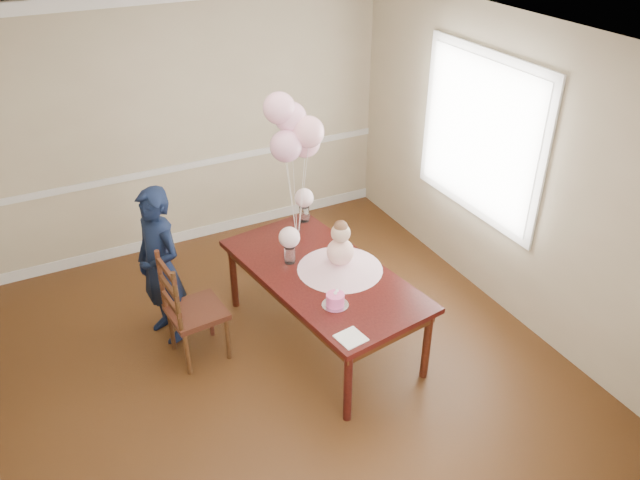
{
  "coord_description": "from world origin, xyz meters",
  "views": [
    {
      "loc": [
        -1.53,
        -3.63,
        3.7
      ],
      "look_at": [
        0.45,
        0.26,
        1.05
      ],
      "focal_mm": 35.0,
      "sensor_mm": 36.0,
      "label": 1
    }
  ],
  "objects_px": {
    "birthday_cake": "(335,299)",
    "woman": "(160,266)",
    "dining_chair_seat": "(196,312)",
    "dining_table_top": "(323,274)"
  },
  "relations": [
    {
      "from": "dining_chair_seat",
      "to": "woman",
      "type": "xyz_separation_m",
      "value": [
        -0.17,
        0.4,
        0.27
      ]
    },
    {
      "from": "dining_chair_seat",
      "to": "woman",
      "type": "bearing_deg",
      "value": 108.23
    },
    {
      "from": "woman",
      "to": "dining_table_top",
      "type": "bearing_deg",
      "value": 40.07
    },
    {
      "from": "woman",
      "to": "birthday_cake",
      "type": "bearing_deg",
      "value": 23.22
    },
    {
      "from": "birthday_cake",
      "to": "woman",
      "type": "relative_size",
      "value": 0.1
    },
    {
      "from": "dining_chair_seat",
      "to": "dining_table_top",
      "type": "bearing_deg",
      "value": -20.96
    },
    {
      "from": "birthday_cake",
      "to": "woman",
      "type": "height_order",
      "value": "woman"
    },
    {
      "from": "birthday_cake",
      "to": "dining_chair_seat",
      "type": "xyz_separation_m",
      "value": [
        -0.92,
        0.76,
        -0.32
      ]
    },
    {
      "from": "dining_table_top",
      "to": "woman",
      "type": "relative_size",
      "value": 1.32
    },
    {
      "from": "birthday_cake",
      "to": "dining_chair_seat",
      "type": "height_order",
      "value": "birthday_cake"
    }
  ]
}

